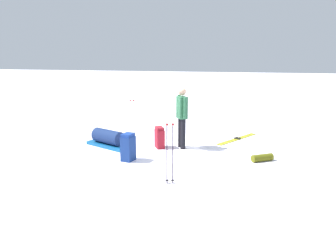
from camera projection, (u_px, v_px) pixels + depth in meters
The scene contains 9 objects.
ground_plane at pixel (168, 151), 8.90m from camera, with size 80.00×80.00×0.00m, color white.
skier_standing at pixel (182, 115), 9.00m from camera, with size 0.36×0.50×1.70m.
ski_pair_near at pixel (237, 139), 10.13m from camera, with size 1.16×1.74×0.05m.
backpack_large_dark at pixel (160, 138), 9.17m from camera, with size 0.36×0.42×0.59m.
backpack_bright at pixel (128, 147), 8.05m from camera, with size 0.32×0.38×0.69m.
ski_poles_planted_near at pixel (132, 117), 10.03m from camera, with size 0.17×0.10×1.24m.
ski_poles_planted_far at pixel (170, 150), 6.54m from camera, with size 0.18×0.10×1.26m.
gear_sled at pixel (108, 139), 9.29m from camera, with size 1.45×0.98×0.49m.
sleeping_mat_rolled at pixel (262, 158), 8.04m from camera, with size 0.18×0.18×0.55m, color #535612.
Camera 1 is at (-1.99, 8.31, 2.59)m, focal length 34.96 mm.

